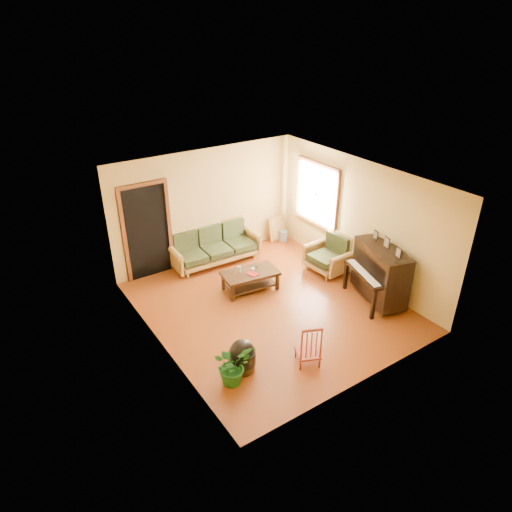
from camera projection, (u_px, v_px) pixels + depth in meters
floor at (270, 306)px, 9.02m from camera, size 5.00×5.00×0.00m
doorway at (147, 232)px, 9.65m from camera, size 1.08×0.16×2.05m
window at (317, 194)px, 10.36m from camera, size 0.12×1.36×1.46m
sofa at (215, 245)px, 10.42m from camera, size 2.07×0.93×0.88m
coffee_table at (250, 281)px, 9.49m from camera, size 1.21×0.77×0.42m
armchair at (328, 254)px, 10.05m from camera, size 0.89×0.93×0.88m
piano at (380, 274)px, 8.97m from camera, size 1.13×1.49×1.17m
footstool at (242, 359)px, 7.34m from camera, size 0.49×0.49×0.42m
red_chair at (309, 343)px, 7.39m from camera, size 0.51×0.53×0.80m
leaning_frame at (277, 228)px, 11.52m from camera, size 0.50×0.15×0.66m
ceramic_crock at (283, 236)px, 11.59m from camera, size 0.26×0.26×0.27m
potted_plant at (232, 365)px, 7.03m from camera, size 0.68×0.62×0.66m
book at (250, 276)px, 9.24m from camera, size 0.23×0.27×0.02m
candle at (239, 269)px, 9.37m from camera, size 0.10×0.10×0.13m
glass_jar at (253, 270)px, 9.42m from camera, size 0.10×0.10×0.06m
remote at (256, 268)px, 9.54m from camera, size 0.17×0.11×0.02m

